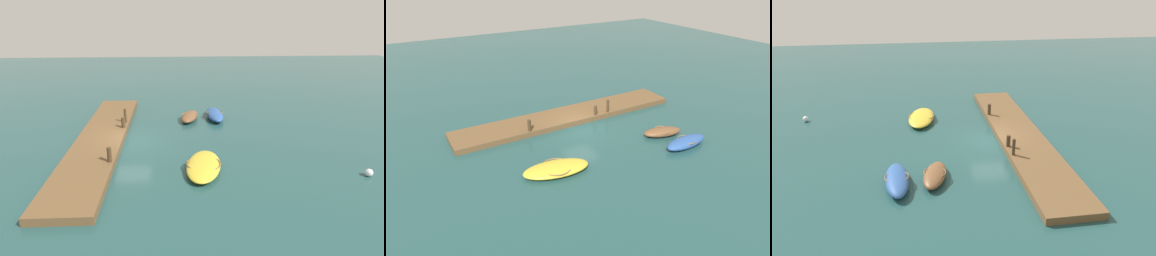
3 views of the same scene
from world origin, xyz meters
TOP-DOWN VIEW (x-y plane):
  - ground_plane at (0.00, 0.00)m, footprint 84.00×84.00m
  - dock_platform at (0.00, -2.17)m, footprint 19.50×3.20m
  - motorboat_yellow at (4.60, 4.70)m, footprint 4.58×2.63m
  - rowboat_brown at (-4.77, 4.29)m, footprint 3.24×1.95m
  - rowboat_blue at (-5.06, 6.44)m, footprint 3.76×1.53m
  - mooring_post_west at (-3.18, -0.82)m, footprint 0.21×0.21m
  - mooring_post_mid_west at (-1.93, -0.82)m, footprint 0.27×0.27m
  - mooring_post_mid_east at (4.07, -0.82)m, footprint 0.26×0.26m

SIDE VIEW (x-z plane):
  - ground_plane at x=0.00m, z-range 0.00..0.00m
  - dock_platform at x=0.00m, z-range 0.00..0.44m
  - motorboat_yellow at x=4.60m, z-range 0.01..0.57m
  - rowboat_brown at x=-4.77m, z-range 0.01..0.65m
  - rowboat_blue at x=-5.06m, z-range 0.01..0.73m
  - mooring_post_mid_west at x=-1.93m, z-range 0.44..1.22m
  - mooring_post_mid_east at x=4.07m, z-range 0.44..1.34m
  - mooring_post_west at x=-3.18m, z-range 0.44..1.53m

